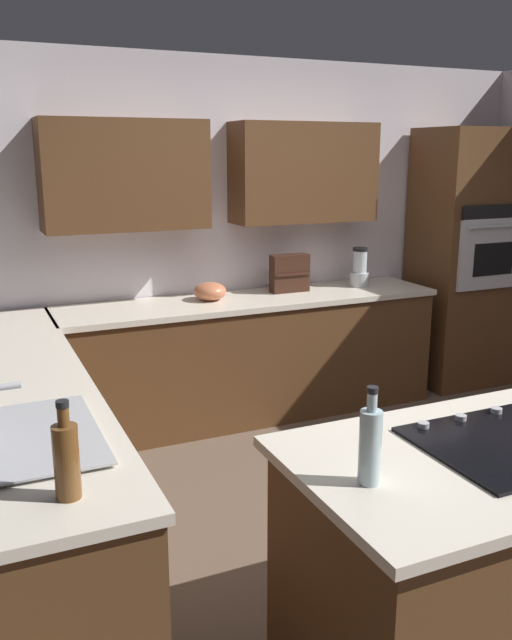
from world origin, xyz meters
name	(u,v)px	position (x,y,z in m)	size (l,w,h in m)	color
ground_plane	(397,522)	(0.00, 0.00, 0.00)	(14.00, 14.00, 0.00)	brown
wall_back	(238,221)	(0.07, -2.04, 1.42)	(6.00, 0.44, 2.60)	silver
lower_cabinets_back	(251,359)	(0.10, -1.72, 0.43)	(2.80, 0.60, 0.86)	brown
countertop_back	(251,300)	(0.10, -1.72, 0.88)	(2.84, 0.64, 0.04)	silver
lower_cabinets_side	(25,469)	(1.82, -0.55, 0.43)	(0.60, 2.90, 0.86)	brown
countertop_side	(17,382)	(1.82, -0.55, 0.88)	(0.64, 2.94, 0.04)	silver
island_base	(511,555)	(0.19, 0.96, 0.43)	(1.68, 0.82, 0.86)	brown
wall_oven	(465,259)	(-1.85, -1.72, 1.06)	(0.80, 0.66, 2.12)	brown
sink_unit	(32,436)	(1.83, 0.22, 0.92)	(0.46, 0.70, 0.23)	#515456
blender	(360,270)	(-0.85, -1.77, 1.03)	(0.15, 0.15, 0.31)	silver
mixing_bowl	(210,291)	(0.40, -1.77, 0.96)	(0.23, 0.23, 0.13)	#CC724C
spice_rack	(290,273)	(-0.25, -1.80, 1.04)	(0.30, 0.11, 0.28)	#381E14
dish_soap_bottle	(66,459)	(1.77, 0.70, 1.03)	(0.08, 0.08, 0.32)	brown
oil_bottle	(370,444)	(0.88, 0.99, 1.03)	(0.07, 0.07, 0.33)	silver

